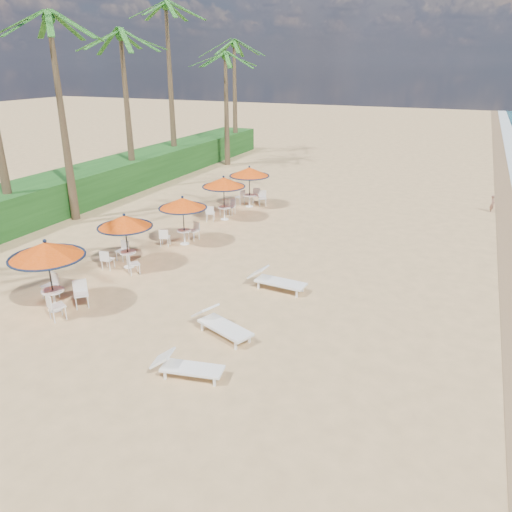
{
  "coord_description": "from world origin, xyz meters",
  "views": [
    {
      "loc": [
        6.22,
        -10.36,
        7.41
      ],
      "look_at": [
        -0.1,
        4.15,
        1.2
      ],
      "focal_mm": 35.0,
      "sensor_mm": 36.0,
      "label": 1
    }
  ],
  "objects": [
    {
      "name": "person",
      "position": [
        7.49,
        17.72,
        0.47
      ],
      "size": [
        0.27,
        0.37,
        0.94
      ],
      "primitive_type": "imported",
      "rotation": [
        0.0,
        0.0,
        1.43
      ],
      "color": "#8B5A46",
      "rests_on": "ground"
    },
    {
      "name": "lounger_mid",
      "position": [
        0.21,
        0.86,
        0.34
      ],
      "size": [
        2.15,
        1.36,
        0.74
      ],
      "rotation": [
        0.0,
        0.0,
        -0.38
      ],
      "color": "white",
      "rests_on": "ground"
    },
    {
      "name": "station_1",
      "position": [
        -5.37,
        3.91,
        1.58
      ],
      "size": [
        2.07,
        2.07,
        2.16
      ],
      "color": "black",
      "rests_on": "ground"
    },
    {
      "name": "station_4",
      "position": [
        -4.58,
        13.65,
        1.64
      ],
      "size": [
        2.15,
        2.15,
        2.24
      ],
      "color": "black",
      "rests_on": "ground"
    },
    {
      "name": "palm_7",
      "position": [
        -12.35,
        27.98,
        8.11
      ],
      "size": [
        5.0,
        5.0,
        8.89
      ],
      "color": "brown",
      "rests_on": "ground"
    },
    {
      "name": "lounger_near",
      "position": [
        0.37,
        -1.37,
        0.3
      ],
      "size": [
        1.89,
        0.9,
        0.65
      ],
      "rotation": [
        0.0,
        0.0,
        0.19
      ],
      "color": "white",
      "rests_on": "ground"
    },
    {
      "name": "palm_5",
      "position": [
        -13.25,
        19.89,
        10.04
      ],
      "size": [
        5.0,
        5.0,
        10.95
      ],
      "color": "brown",
      "rests_on": "ground"
    },
    {
      "name": "station_0",
      "position": [
        -5.28,
        0.12,
        1.75
      ],
      "size": [
        2.3,
        2.3,
        2.4
      ],
      "color": "black",
      "rests_on": "ground"
    },
    {
      "name": "ground",
      "position": [
        0.0,
        0.0,
        0.0
      ],
      "size": [
        160.0,
        160.0,
        0.0
      ],
      "primitive_type": "plane",
      "color": "tan",
      "rests_on": "ground"
    },
    {
      "name": "lounger_far",
      "position": [
        0.54,
        4.34,
        0.34
      ],
      "size": [
        2.09,
        0.79,
        0.74
      ],
      "rotation": [
        0.0,
        0.0,
        -0.08
      ],
      "color": "white",
      "rests_on": "ground"
    },
    {
      "name": "palm_4",
      "position": [
        -12.72,
        14.31,
        8.18
      ],
      "size": [
        5.0,
        5.0,
        8.97
      ],
      "color": "brown",
      "rests_on": "ground"
    },
    {
      "name": "station_2",
      "position": [
        -4.75,
        7.04,
        1.64
      ],
      "size": [
        2.06,
        2.06,
        2.15
      ],
      "color": "black",
      "rests_on": "ground"
    },
    {
      "name": "scrub_hedge",
      "position": [
        -13.5,
        11.0,
        0.9
      ],
      "size": [
        3.0,
        40.0,
        1.8
      ],
      "primitive_type": "cube",
      "color": "#194716",
      "rests_on": "ground"
    },
    {
      "name": "palm_3",
      "position": [
        -11.66,
        8.04,
        8.6
      ],
      "size": [
        5.0,
        5.0,
        9.41
      ],
      "color": "brown",
      "rests_on": "ground"
    },
    {
      "name": "station_3",
      "position": [
        -4.81,
        10.98,
        1.63
      ],
      "size": [
        2.13,
        2.2,
        2.22
      ],
      "color": "black",
      "rests_on": "ground"
    },
    {
      "name": "palm_6",
      "position": [
        -10.94,
        23.61,
        7.27
      ],
      "size": [
        5.0,
        5.0,
        8.0
      ],
      "color": "brown",
      "rests_on": "ground"
    }
  ]
}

